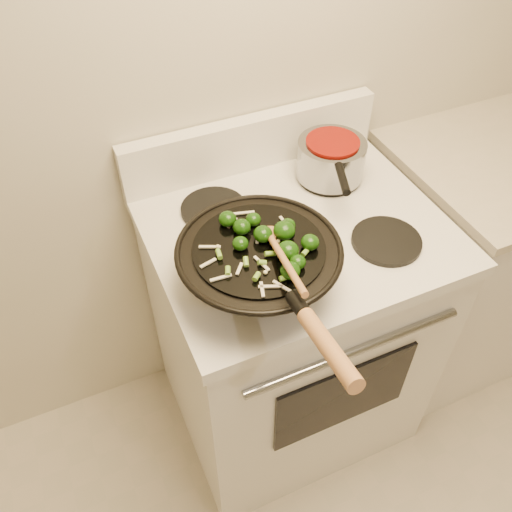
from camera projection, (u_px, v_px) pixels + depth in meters
name	position (u px, v px, depth m)	size (l,w,h in m)	color
stove	(289.00, 328.00, 1.76)	(0.78, 0.67, 1.08)	white
counter_unit	(491.00, 250.00, 2.04)	(0.85, 0.62, 0.91)	white
wok	(260.00, 265.00, 1.23)	(0.38, 0.63, 0.22)	black
stirfry	(272.00, 240.00, 1.19)	(0.26, 0.28, 0.04)	#123608
wooden_spoon	(278.00, 249.00, 1.16)	(0.08, 0.27, 0.08)	#A56F41
saucepan	(331.00, 158.00, 1.54)	(0.19, 0.30, 0.11)	gray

